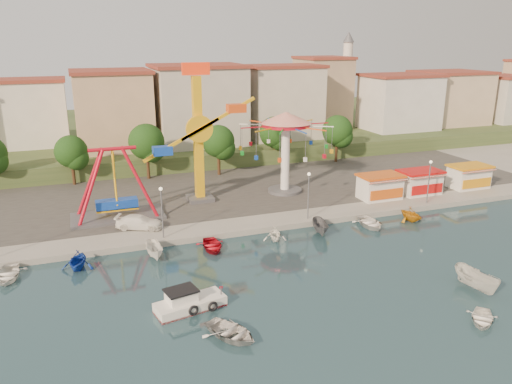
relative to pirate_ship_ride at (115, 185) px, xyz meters
name	(u,v)px	position (x,y,z in m)	size (l,w,h in m)	color
ground	(289,288)	(11.71, -20.65, -4.39)	(200.00, 200.00, 0.00)	#16323D
quay_deck	(159,143)	(11.71, 41.35, -4.09)	(200.00, 100.00, 0.60)	#9E998E
asphalt_pad	(200,185)	(11.71, 9.35, -3.79)	(90.00, 28.00, 0.01)	#4C4944
hill_terrace	(155,133)	(11.71, 46.35, -2.89)	(200.00, 60.00, 3.00)	#384C26
pirate_ship_ride	(115,185)	(0.00, 0.00, 0.00)	(10.00, 5.00, 8.00)	#59595E
kamikaze_tower	(203,139)	(10.63, 2.64, 3.92)	(9.11, 3.10, 16.50)	#59595E
wave_swinger	(286,134)	(21.33, 2.51, 3.80)	(11.60, 11.60, 10.40)	#59595E
booth_left	(380,186)	(31.27, -4.16, -2.23)	(5.40, 3.78, 3.08)	white
booth_mid	(420,182)	(37.23, -4.16, -2.23)	(5.40, 3.78, 3.08)	white
booth_right	(469,176)	(45.11, -4.16, -2.23)	(5.40, 3.78, 3.08)	white
lamp_post_1	(162,214)	(3.71, -7.65, -1.29)	(0.14, 0.14, 5.00)	#59595E
lamp_post_2	(308,197)	(19.71, -7.65, -1.29)	(0.14, 0.14, 5.00)	#59595E
lamp_post_3	(429,183)	(35.71, -7.65, -1.29)	(0.14, 0.14, 5.00)	#59595E
tree_1	(71,152)	(-4.29, 15.59, 0.81)	(4.35, 4.35, 6.80)	#382314
tree_2	(146,142)	(5.71, 15.16, 1.52)	(5.02, 5.02, 7.85)	#382314
tree_3	(218,141)	(15.71, 13.71, 1.16)	(4.68, 4.68, 7.32)	#382314
tree_4	(275,132)	(25.71, 16.70, 1.35)	(4.86, 4.86, 7.60)	#382314
tree_5	(337,130)	(35.71, 14.89, 1.31)	(4.83, 4.83, 7.54)	#382314
building_1	(32,121)	(-9.61, 30.73, 2.92)	(12.33, 9.01, 8.63)	silver
building_2	(118,108)	(3.53, 31.31, 4.22)	(11.95, 9.28, 11.23)	tan
building_3	(204,113)	(17.32, 28.15, 3.20)	(12.59, 10.50, 9.20)	beige
building_4	(270,107)	(30.78, 31.55, 3.22)	(10.75, 9.23, 9.24)	beige
building_5	(339,100)	(44.08, 29.68, 4.21)	(12.77, 10.96, 11.21)	tan
building_6	(396,95)	(55.87, 28.12, 4.78)	(8.23, 8.98, 12.36)	silver
building_7	(429,99)	(67.74, 33.06, 2.99)	(11.59, 10.93, 8.76)	beige
building_8	(505,91)	(81.64, 26.55, 4.89)	(12.84, 9.28, 12.58)	beige
minaret	(347,77)	(47.71, 33.35, 8.15)	(2.80, 2.80, 18.00)	silver
cabin_motorboat	(188,304)	(3.17, -21.14, -3.90)	(5.60, 3.03, 1.87)	white
rowboat_a	(231,332)	(5.08, -25.83, -3.97)	(2.94, 4.12, 0.85)	silver
rowboat_b	(482,319)	(22.68, -30.30, -4.07)	(2.24, 3.14, 0.65)	white
skiff	(477,280)	(25.92, -26.23, -3.53)	(1.68, 4.46, 1.72)	silver
van	(139,222)	(1.82, -4.26, -3.09)	(1.98, 4.86, 1.41)	white
moored_boat_0	(7,275)	(-10.25, -10.85, -3.97)	(2.89, 4.05, 0.84)	white
moored_boat_1	(78,260)	(-4.50, -10.85, -3.54)	(2.81, 3.26, 1.72)	#12329F
moored_boat_2	(155,251)	(2.32, -10.85, -3.68)	(1.40, 3.72, 1.44)	white
moored_boat_3	(212,246)	(7.85, -10.85, -3.99)	(2.76, 3.87, 0.80)	red
moored_boat_4	(275,234)	(14.46, -10.85, -3.67)	(2.38, 2.76, 1.45)	white
moored_boat_5	(321,227)	(19.66, -10.85, -3.66)	(1.44, 3.82, 1.48)	#5B5B60
moored_boat_6	(370,223)	(25.72, -10.85, -3.96)	(3.01, 4.22, 0.87)	white
moored_boat_7	(411,214)	(31.02, -10.85, -3.56)	(2.72, 3.15, 1.66)	orange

